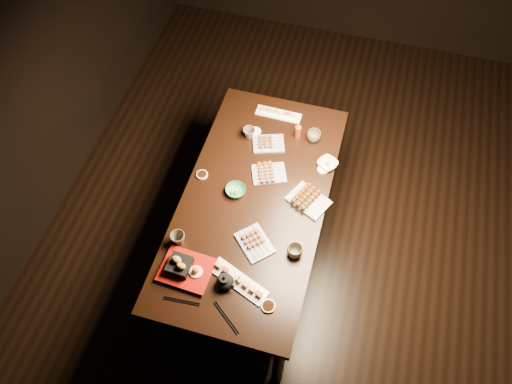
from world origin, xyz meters
TOP-DOWN VIEW (x-y plane):
  - ground at (0.00, 0.00)m, footprint 5.00×5.00m
  - dining_table at (-0.36, -0.19)m, footprint 1.24×1.94m
  - sushi_platter_near at (-0.29, -0.75)m, footprint 0.38×0.23m
  - sushi_platter_far at (-0.39, 0.55)m, footprint 0.33×0.10m
  - yakitori_plate_center at (-0.32, 0.03)m, footprint 0.26×0.23m
  - yakitori_plate_right at (-0.27, -0.49)m, footprint 0.28×0.28m
  - yakitori_plate_left at (-0.39, 0.27)m, footprint 0.25×0.21m
  - tsukune_plate at (-0.03, -0.11)m, footprint 0.30×0.27m
  - edamame_bowl_green at (-0.49, -0.17)m, footprint 0.18×0.18m
  - edamame_bowl_cream at (0.03, 0.21)m, footprint 0.17×0.17m
  - tempura_tray at (-0.60, -0.77)m, footprint 0.31×0.25m
  - teacup_near_left at (-0.71, -0.60)m, footprint 0.10×0.10m
  - teacup_mid_right at (-0.03, -0.49)m, footprint 0.10×0.10m
  - teacup_far_left at (-0.53, 0.30)m, footprint 0.12×0.12m
  - teacup_far_right at (-0.10, 0.39)m, footprint 0.12×0.12m
  - teapot at (-0.36, -0.78)m, footprint 0.15×0.15m
  - condiment_bottle at (-0.21, 0.39)m, footprint 0.05×0.05m
  - sauce_dish_west at (-0.74, -0.10)m, footprint 0.09×0.09m
  - sauce_dish_east at (0.01, 0.16)m, footprint 0.10×0.10m
  - sauce_dish_se at (-0.09, -0.85)m, footprint 0.11×0.11m
  - sauce_dish_nw at (-0.50, 0.35)m, footprint 0.09×0.09m
  - chopsticks_near at (-0.57, -0.95)m, footprint 0.21×0.03m
  - chopsticks_se at (-0.30, -0.97)m, footprint 0.19×0.15m

SIDE VIEW (x-z plane):
  - ground at x=0.00m, z-range 0.00..0.00m
  - dining_table at x=-0.36m, z-range 0.00..0.75m
  - chopsticks_near at x=-0.57m, z-range 0.75..0.76m
  - chopsticks_se at x=-0.30m, z-range 0.75..0.76m
  - sauce_dish_east at x=0.01m, z-range 0.75..0.76m
  - sauce_dish_west at x=-0.74m, z-range 0.75..0.76m
  - sauce_dish_nw at x=-0.50m, z-range 0.75..0.76m
  - sauce_dish_se at x=-0.09m, z-range 0.75..0.76m
  - edamame_bowl_cream at x=0.03m, z-range 0.75..0.78m
  - sushi_platter_far at x=-0.39m, z-range 0.75..0.79m
  - edamame_bowl_green at x=-0.49m, z-range 0.75..0.79m
  - sushi_platter_near at x=-0.29m, z-range 0.75..0.80m
  - yakitori_plate_left at x=-0.39m, z-range 0.75..0.80m
  - yakitori_plate_center at x=-0.32m, z-range 0.75..0.81m
  - yakitori_plate_right at x=-0.27m, z-range 0.75..0.81m
  - tsukune_plate at x=-0.03m, z-range 0.75..0.81m
  - teacup_mid_right at x=-0.03m, z-range 0.75..0.82m
  - teacup_far_right at x=-0.10m, z-range 0.75..0.83m
  - teacup_far_left at x=-0.53m, z-range 0.75..0.83m
  - teacup_near_left at x=-0.71m, z-range 0.75..0.83m
  - teapot at x=-0.36m, z-range 0.75..0.85m
  - tempura_tray at x=-0.60m, z-range 0.75..0.86m
  - condiment_bottle at x=-0.21m, z-range 0.75..0.88m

